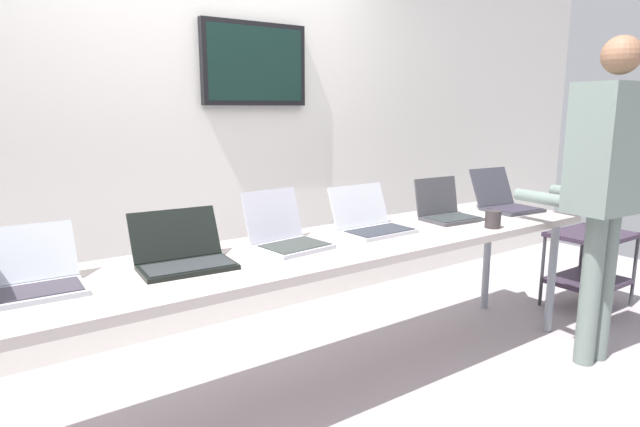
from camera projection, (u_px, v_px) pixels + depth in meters
ground at (303, 400)px, 2.70m from camera, size 8.00×8.00×0.04m
back_wall at (202, 125)px, 3.35m from camera, size 8.00×0.11×2.62m
workbench at (302, 257)px, 2.56m from camera, size 3.70×0.70×0.77m
laptop_station_0 at (27, 278)px, 1.94m from camera, size 0.38×0.34×0.22m
laptop_station_1 at (183, 254)px, 2.25m from camera, size 0.40×0.36×0.22m
laptop_station_2 at (286, 234)px, 2.57m from camera, size 0.35×0.37×0.26m
laptop_station_3 at (371, 221)px, 2.88m from camera, size 0.37×0.33×0.24m
laptop_station_4 at (446, 210)px, 3.20m from camera, size 0.34×0.30×0.24m
laptop_station_5 at (505, 201)px, 3.51m from camera, size 0.36×0.40×0.26m
person at (608, 171)px, 2.89m from camera, size 0.46×0.61×1.79m
coffee_mug at (493, 219)px, 2.97m from camera, size 0.09×0.09×0.10m
paper_sheet at (503, 221)px, 3.16m from camera, size 0.28×0.34×0.00m
storage_cart at (590, 258)px, 3.86m from camera, size 0.56×0.44×0.55m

